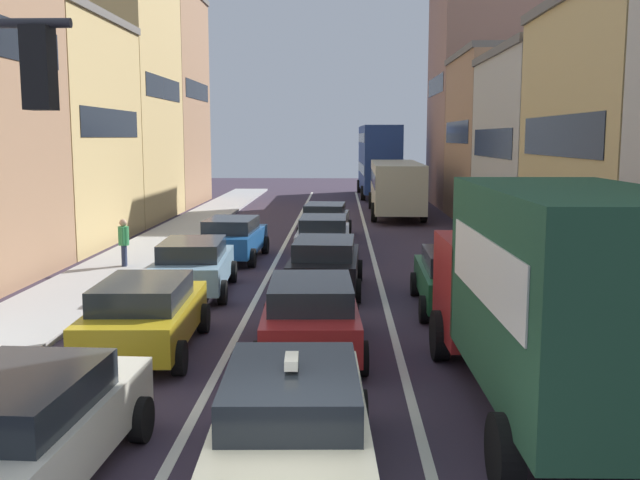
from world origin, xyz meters
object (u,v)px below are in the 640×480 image
at_px(removalist_box_truck, 552,292).
at_px(wagon_left_lane_second, 145,314).
at_px(bus_mid_queue_primary, 396,184).
at_px(sedan_left_lane_front, 25,428).
at_px(taxi_centre_lane_front, 292,420).
at_px(sedan_left_lane_third, 194,265).
at_px(sedan_centre_lane_second, 311,314).
at_px(sedan_left_lane_fourth, 232,238).
at_px(sedan_right_lane_behind_truck, 457,278).
at_px(coupe_centre_lane_fourth, 324,236).
at_px(bus_far_queue_secondary, 379,157).
at_px(pedestrian_near_kerb, 124,241).
at_px(sedan_centre_lane_fifth, 325,220).
at_px(hatchback_centre_lane_third, 325,263).

relative_size(removalist_box_truck, wagon_left_lane_second, 1.77).
bearing_deg(bus_mid_queue_primary, sedan_left_lane_front, 169.03).
xyz_separation_m(removalist_box_truck, taxi_centre_lane_front, (-3.74, -2.18, -1.18)).
distance_m(wagon_left_lane_second, sedan_left_lane_third, 5.59).
bearing_deg(sedan_centre_lane_second, bus_mid_queue_primary, -10.04).
distance_m(sedan_left_lane_fourth, sedan_right_lane_behind_truck, 9.78).
height_order(sedan_centre_lane_second, sedan_right_lane_behind_truck, same).
bearing_deg(sedan_left_lane_fourth, coupe_centre_lane_fourth, -76.91).
xyz_separation_m(coupe_centre_lane_fourth, sedan_right_lane_behind_truck, (3.50, -7.73, 0.00)).
bearing_deg(sedan_left_lane_third, bus_mid_queue_primary, -22.34).
relative_size(wagon_left_lane_second, sedan_left_lane_fourth, 1.00).
distance_m(bus_far_queue_secondary, pedestrian_near_kerb, 31.46).
relative_size(sedan_left_lane_fourth, sedan_centre_lane_fifth, 0.99).
xyz_separation_m(removalist_box_truck, pedestrian_near_kerb, (-10.13, 12.27, -1.03)).
distance_m(sedan_centre_lane_second, coupe_centre_lane_fourth, 11.57).
relative_size(coupe_centre_lane_fourth, sedan_right_lane_behind_truck, 0.99).
xyz_separation_m(taxi_centre_lane_front, wagon_left_lane_second, (-3.28, 5.42, -0.00)).
xyz_separation_m(sedan_left_lane_fourth, bus_far_queue_secondary, (6.48, 27.83, 2.03)).
xyz_separation_m(sedan_centre_lane_second, pedestrian_near_kerb, (-6.39, 8.95, 0.15)).
xyz_separation_m(removalist_box_truck, bus_mid_queue_primary, (-0.17, 29.18, -0.21)).
distance_m(hatchback_centre_lane_third, coupe_centre_lane_fourth, 5.69).
bearing_deg(wagon_left_lane_second, pedestrian_near_kerb, 16.80).
height_order(removalist_box_truck, taxi_centre_lane_front, removalist_box_truck).
relative_size(sedan_centre_lane_second, wagon_left_lane_second, 1.00).
bearing_deg(wagon_left_lane_second, coupe_centre_lane_fourth, -17.80).
bearing_deg(sedan_left_lane_fourth, sedan_left_lane_third, -179.86).
bearing_deg(wagon_left_lane_second, sedan_centre_lane_fifth, -13.05).
bearing_deg(sedan_right_lane_behind_truck, sedan_centre_lane_fifth, 16.95).
distance_m(wagon_left_lane_second, hatchback_centre_lane_third, 6.87).
bearing_deg(sedan_left_lane_fourth, sedan_centre_lane_fifth, -26.14).
bearing_deg(bus_mid_queue_primary, wagon_left_lane_second, 166.30).
bearing_deg(sedan_left_lane_fourth, taxi_centre_lane_front, -166.29).
xyz_separation_m(wagon_left_lane_second, sedan_left_lane_third, (-0.16, 5.59, 0.00)).
bearing_deg(wagon_left_lane_second, sedan_centre_lane_second, -90.77).
bearing_deg(sedan_left_lane_fourth, sedan_right_lane_behind_truck, -134.27).
bearing_deg(coupe_centre_lane_fourth, taxi_centre_lane_front, -179.24).
height_order(sedan_left_lane_third, sedan_left_lane_fourth, same).
distance_m(sedan_left_lane_front, pedestrian_near_kerb, 15.11).
height_order(removalist_box_truck, hatchback_centre_lane_third, removalist_box_truck).
bearing_deg(bus_far_queue_secondary, coupe_centre_lane_fourth, 172.24).
xyz_separation_m(coupe_centre_lane_fourth, pedestrian_near_kerb, (-6.36, -2.62, 0.15)).
height_order(wagon_left_lane_second, sedan_left_lane_fourth, same).
height_order(wagon_left_lane_second, coupe_centre_lane_fourth, same).
xyz_separation_m(sedan_left_lane_third, pedestrian_near_kerb, (-2.95, 3.44, 0.15)).
xyz_separation_m(hatchback_centre_lane_third, pedestrian_near_kerb, (-6.53, 3.07, 0.15)).
xyz_separation_m(sedan_left_lane_front, pedestrian_near_kerb, (-3.19, 14.77, 0.15)).
height_order(sedan_centre_lane_fifth, bus_mid_queue_primary, bus_mid_queue_primary).
distance_m(sedan_left_lane_front, wagon_left_lane_second, 5.74).
bearing_deg(sedan_left_lane_fourth, removalist_box_truck, -151.38).
bearing_deg(removalist_box_truck, bus_far_queue_secondary, -0.16).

